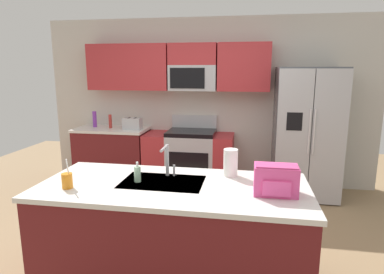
{
  "coord_description": "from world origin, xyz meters",
  "views": [
    {
      "loc": [
        0.66,
        -3.09,
        1.82
      ],
      "look_at": [
        0.02,
        0.6,
        1.05
      ],
      "focal_mm": 30.9,
      "sensor_mm": 36.0,
      "label": 1
    }
  ],
  "objects_px": {
    "pepper_mill": "(110,121)",
    "drink_cup_orange": "(67,181)",
    "paper_towel_roll": "(231,163)",
    "range_oven": "(189,159)",
    "toaster": "(132,124)",
    "bottle_purple": "(95,119)",
    "backpack": "(276,179)",
    "sink_faucet": "(167,158)",
    "refrigerator": "(306,133)",
    "soap_dispenser": "(137,174)"
  },
  "relations": [
    {
      "from": "pepper_mill",
      "to": "drink_cup_orange",
      "type": "relative_size",
      "value": 0.9
    },
    {
      "from": "paper_towel_roll",
      "to": "pepper_mill",
      "type": "bearing_deg",
      "value": 134.05
    },
    {
      "from": "range_oven",
      "to": "toaster",
      "type": "relative_size",
      "value": 4.86
    },
    {
      "from": "bottle_purple",
      "to": "drink_cup_orange",
      "type": "relative_size",
      "value": 1.07
    },
    {
      "from": "drink_cup_orange",
      "to": "backpack",
      "type": "xyz_separation_m",
      "value": [
        1.6,
        0.15,
        0.06
      ]
    },
    {
      "from": "backpack",
      "to": "bottle_purple",
      "type": "bearing_deg",
      "value": 136.64
    },
    {
      "from": "paper_towel_roll",
      "to": "sink_faucet",
      "type": "bearing_deg",
      "value": -168.21
    },
    {
      "from": "pepper_mill",
      "to": "drink_cup_orange",
      "type": "distance_m",
      "value": 2.74
    },
    {
      "from": "sink_faucet",
      "to": "bottle_purple",
      "type": "bearing_deg",
      "value": 128.15
    },
    {
      "from": "range_oven",
      "to": "toaster",
      "type": "xyz_separation_m",
      "value": [
        -0.89,
        -0.05,
        0.55
      ]
    },
    {
      "from": "pepper_mill",
      "to": "sink_faucet",
      "type": "xyz_separation_m",
      "value": [
        1.48,
        -2.21,
        0.06
      ]
    },
    {
      "from": "drink_cup_orange",
      "to": "refrigerator",
      "type": "bearing_deg",
      "value": 49.16
    },
    {
      "from": "backpack",
      "to": "refrigerator",
      "type": "bearing_deg",
      "value": 75.91
    },
    {
      "from": "toaster",
      "to": "backpack",
      "type": "relative_size",
      "value": 0.88
    },
    {
      "from": "refrigerator",
      "to": "pepper_mill",
      "type": "height_order",
      "value": "refrigerator"
    },
    {
      "from": "toaster",
      "to": "drink_cup_orange",
      "type": "xyz_separation_m",
      "value": [
        0.39,
        -2.57,
        -0.03
      ]
    },
    {
      "from": "sink_faucet",
      "to": "soap_dispenser",
      "type": "bearing_deg",
      "value": -140.38
    },
    {
      "from": "sink_faucet",
      "to": "drink_cup_orange",
      "type": "relative_size",
      "value": 1.17
    },
    {
      "from": "toaster",
      "to": "bottle_purple",
      "type": "bearing_deg",
      "value": 171.53
    },
    {
      "from": "toaster",
      "to": "bottle_purple",
      "type": "distance_m",
      "value": 0.68
    },
    {
      "from": "backpack",
      "to": "pepper_mill",
      "type": "bearing_deg",
      "value": 133.94
    },
    {
      "from": "sink_faucet",
      "to": "backpack",
      "type": "bearing_deg",
      "value": -16.48
    },
    {
      "from": "toaster",
      "to": "sink_faucet",
      "type": "bearing_deg",
      "value": -62.99
    },
    {
      "from": "drink_cup_orange",
      "to": "paper_towel_roll",
      "type": "relative_size",
      "value": 1.0
    },
    {
      "from": "pepper_mill",
      "to": "bottle_purple",
      "type": "distance_m",
      "value": 0.29
    },
    {
      "from": "soap_dispenser",
      "to": "refrigerator",
      "type": "bearing_deg",
      "value": 53.47
    },
    {
      "from": "sink_faucet",
      "to": "pepper_mill",
      "type": "bearing_deg",
      "value": 123.92
    },
    {
      "from": "bottle_purple",
      "to": "soap_dispenser",
      "type": "height_order",
      "value": "bottle_purple"
    },
    {
      "from": "range_oven",
      "to": "bottle_purple",
      "type": "relative_size",
      "value": 5.32
    },
    {
      "from": "range_oven",
      "to": "drink_cup_orange",
      "type": "relative_size",
      "value": 5.66
    },
    {
      "from": "drink_cup_orange",
      "to": "backpack",
      "type": "distance_m",
      "value": 1.61
    },
    {
      "from": "bottle_purple",
      "to": "backpack",
      "type": "xyz_separation_m",
      "value": [
        2.67,
        -2.52,
        -0.01
      ]
    },
    {
      "from": "refrigerator",
      "to": "soap_dispenser",
      "type": "relative_size",
      "value": 10.88
    },
    {
      "from": "bottle_purple",
      "to": "soap_dispenser",
      "type": "xyz_separation_m",
      "value": [
        1.56,
        -2.43,
        -0.06
      ]
    },
    {
      "from": "range_oven",
      "to": "soap_dispenser",
      "type": "xyz_separation_m",
      "value": [
        -0.0,
        -2.39,
        0.53
      ]
    },
    {
      "from": "bottle_purple",
      "to": "sink_faucet",
      "type": "bearing_deg",
      "value": -51.85
    },
    {
      "from": "bottle_purple",
      "to": "backpack",
      "type": "distance_m",
      "value": 3.68
    },
    {
      "from": "range_oven",
      "to": "pepper_mill",
      "type": "relative_size",
      "value": 6.31
    },
    {
      "from": "paper_towel_roll",
      "to": "drink_cup_orange",
      "type": "bearing_deg",
      "value": -157.02
    },
    {
      "from": "range_oven",
      "to": "sink_faucet",
      "type": "height_order",
      "value": "sink_faucet"
    },
    {
      "from": "toaster",
      "to": "sink_faucet",
      "type": "distance_m",
      "value": 2.42
    },
    {
      "from": "pepper_mill",
      "to": "paper_towel_roll",
      "type": "xyz_separation_m",
      "value": [
        2.03,
        -2.1,
        0.01
      ]
    },
    {
      "from": "refrigerator",
      "to": "soap_dispenser",
      "type": "distance_m",
      "value": 2.88
    },
    {
      "from": "drink_cup_orange",
      "to": "soap_dispenser",
      "type": "xyz_separation_m",
      "value": [
        0.49,
        0.24,
        0.01
      ]
    },
    {
      "from": "range_oven",
      "to": "backpack",
      "type": "xyz_separation_m",
      "value": [
        1.11,
        -2.48,
        0.57
      ]
    },
    {
      "from": "range_oven",
      "to": "soap_dispenser",
      "type": "distance_m",
      "value": 2.44
    },
    {
      "from": "range_oven",
      "to": "sink_faucet",
      "type": "distance_m",
      "value": 2.31
    },
    {
      "from": "toaster",
      "to": "paper_towel_roll",
      "type": "distance_m",
      "value": 2.62
    },
    {
      "from": "drink_cup_orange",
      "to": "bottle_purple",
      "type": "bearing_deg",
      "value": 111.78
    },
    {
      "from": "refrigerator",
      "to": "toaster",
      "type": "xyz_separation_m",
      "value": [
        -2.6,
        0.02,
        0.07
      ]
    }
  ]
}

